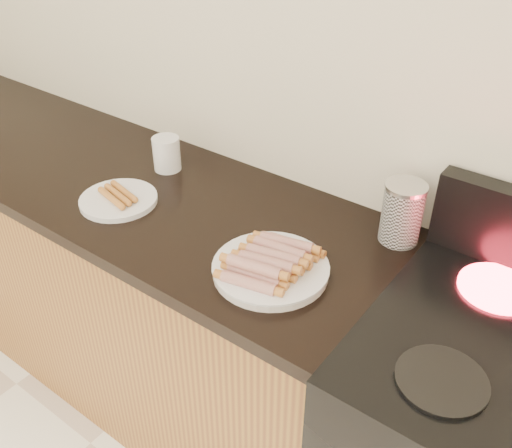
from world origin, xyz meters
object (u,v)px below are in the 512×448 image
Objects in this scene: main_plate at (271,270)px; side_plate at (119,200)px; canister at (402,213)px; mug at (167,154)px.

side_plate is at bearing 179.97° from main_plate.
canister reaches higher than side_plate.
mug is (-0.57, 0.23, 0.04)m from main_plate.
main_plate is at bearing -0.03° from side_plate.
main_plate is 1.69× the size of canister.
canister is (0.73, 0.32, 0.08)m from side_plate.
canister is 1.55× the size of mug.
main_plate is 0.55m from side_plate.
canister is at bearing 59.38° from main_plate.
mug is at bearing 96.53° from side_plate.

